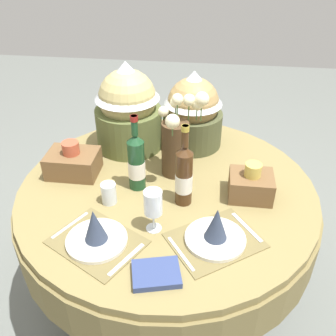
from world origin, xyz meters
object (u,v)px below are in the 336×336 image
Objects in this scene: wine_bottle_left at (136,162)px; gift_tub_back_left at (128,104)px; place_setting_right at (216,232)px; woven_basket_side_right at (251,185)px; book_on_table at (156,274)px; wine_bottle_centre at (184,175)px; flower_vase at (177,139)px; place_setting_left at (96,234)px; gift_tub_back_centre at (193,108)px; wine_glass_left at (153,203)px; woven_basket_side_left at (73,162)px; tumbler_near_left at (109,193)px; dining_table at (167,211)px.

wine_bottle_left is 0.78× the size of gift_tub_back_left.
woven_basket_side_right reaches higher than place_setting_right.
wine_bottle_centre is at bearing 68.34° from book_on_table.
flower_vase is 0.90× the size of gift_tub_back_left.
place_setting_left is 0.40m from wine_bottle_left.
flower_vase is at bearing 75.54° from book_on_table.
wine_glass_left is at bearing -98.24° from gift_tub_back_centre.
book_on_table is at bearing -49.61° from woven_basket_side_left.
wine_bottle_centre is 0.34m from tumbler_near_left.
flower_vase reaches higher than place_setting_right.
place_setting_left is 2.24× the size of wine_glass_left.
dining_table is at bearing 129.57° from wine_bottle_centre.
woven_basket_side_right is at bearing -55.96° from gift_tub_back_centre.
place_setting_left is at bearing -88.16° from gift_tub_back_left.
wine_bottle_centre reaches higher than woven_basket_side_right.
gift_tub_back_centre reaches higher than wine_bottle_centre.
wine_bottle_centre is 0.57m from gift_tub_back_left.
tumbler_near_left is at bearing -88.76° from gift_tub_back_left.
tumbler_near_left is (-0.10, -0.13, -0.09)m from wine_bottle_left.
wine_glass_left is at bearing -33.21° from tumbler_near_left.
wine_bottle_left is at bearing -117.12° from gift_tub_back_centre.
wine_bottle_centre reaches higher than wine_glass_left.
book_on_table is at bearing -78.96° from wine_glass_left.
wine_bottle_left reaches higher than dining_table.
place_setting_right is at bearing 8.26° from place_setting_left.
tumbler_near_left is at bearing -148.25° from dining_table.
flower_vase is at bearing 74.67° from dining_table.
place_setting_left is 0.51m from woven_basket_side_left.
wine_glass_left is (-0.10, -0.19, -0.01)m from wine_bottle_centre.
wine_bottle_left is at bearing 113.67° from wine_glass_left.
gift_tub_back_left is (-0.28, 0.88, 0.23)m from book_on_table.
gift_tub_back_centre is at bearing 101.23° from place_setting_right.
wine_bottle_left is at bearing 93.78° from book_on_table.
woven_basket_side_left is (-0.45, 0.34, -0.07)m from wine_glass_left.
wine_bottle_centre reaches higher than place_setting_right.
place_setting_right is 0.86m from gift_tub_back_left.
flower_vase is (0.03, 0.12, 0.34)m from dining_table.
place_setting_left reaches higher than book_on_table.
dining_table is at bearing -54.42° from gift_tub_back_left.
place_setting_left reaches higher than tumbler_near_left.
flower_vase is at bearing 83.09° from wine_glass_left.
flower_vase is 0.41m from tumbler_near_left.
wine_glass_left is at bearing -146.02° from woven_basket_side_right.
wine_bottle_centre is 0.58m from woven_basket_side_left.
flower_vase is 1.12× the size of wine_bottle_centre.
wine_glass_left is (0.12, -0.27, -0.01)m from wine_bottle_left.
wine_glass_left is 0.40× the size of gift_tub_back_left.
dining_table is 3.00× the size of gift_tub_back_left.
place_setting_right is 0.49m from wine_bottle_left.
gift_tub_back_centre is (0.32, 0.56, 0.17)m from tumbler_near_left.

